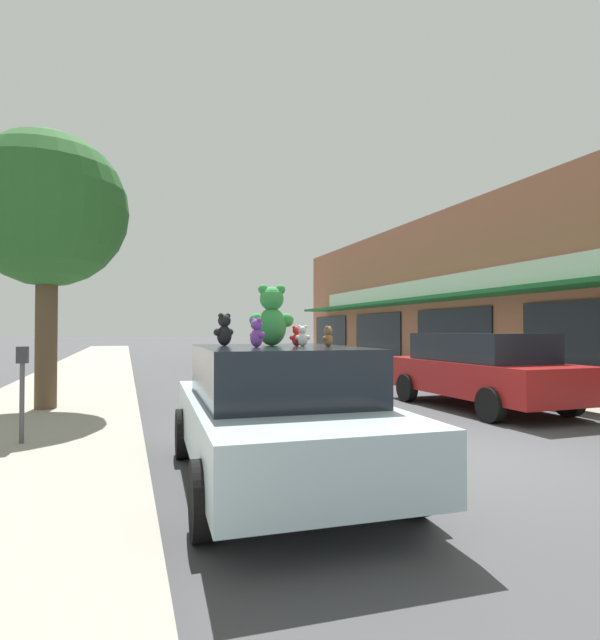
% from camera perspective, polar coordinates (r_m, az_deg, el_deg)
% --- Properties ---
extents(ground_plane, '(260.00, 260.00, 0.00)m').
position_cam_1_polar(ground_plane, '(6.80, 19.50, -14.85)').
color(ground_plane, '#424244').
extents(storefront_row, '(13.27, 28.46, 6.17)m').
position_cam_1_polar(storefront_row, '(23.07, 28.85, 2.62)').
color(storefront_row, '#9E6047').
rests_on(storefront_row, ground_plane).
extents(plush_art_car, '(2.14, 4.23, 1.44)m').
position_cam_1_polar(plush_art_car, '(5.42, -2.69, -10.28)').
color(plush_art_car, '#ADC6D1').
rests_on(plush_art_car, ground_plane).
extents(teddy_bear_giant, '(0.53, 0.35, 0.69)m').
position_cam_1_polar(teddy_bear_giant, '(5.66, -3.25, 0.44)').
color(teddy_bear_giant, green).
rests_on(teddy_bear_giant, plush_art_car).
extents(teddy_bear_brown, '(0.16, 0.14, 0.22)m').
position_cam_1_polar(teddy_bear_brown, '(5.27, 3.23, -1.92)').
color(teddy_bear_brown, olive).
rests_on(teddy_bear_brown, plush_art_car).
extents(teddy_bear_white, '(0.17, 0.14, 0.23)m').
position_cam_1_polar(teddy_bear_white, '(5.42, 0.31, -1.85)').
color(teddy_bear_white, white).
rests_on(teddy_bear_white, plush_art_car).
extents(teddy_bear_black, '(0.27, 0.22, 0.37)m').
position_cam_1_polar(teddy_bear_black, '(5.66, -8.66, -1.14)').
color(teddy_bear_black, black).
rests_on(teddy_bear_black, plush_art_car).
extents(teddy_bear_red, '(0.17, 0.11, 0.22)m').
position_cam_1_polar(teddy_bear_red, '(5.50, -0.40, -1.87)').
color(teddy_bear_red, red).
rests_on(teddy_bear_red, plush_art_car).
extents(teddy_bear_purple, '(0.17, 0.23, 0.30)m').
position_cam_1_polar(teddy_bear_purple, '(5.13, -4.98, -1.49)').
color(teddy_bear_purple, purple).
rests_on(teddy_bear_purple, plush_art_car).
extents(parked_car_far_center, '(1.98, 4.44, 1.55)m').
position_cam_1_polar(parked_car_far_center, '(10.99, 19.85, -5.25)').
color(parked_car_far_center, maroon).
rests_on(parked_car_far_center, ground_plane).
extents(street_tree, '(2.97, 2.97, 5.29)m').
position_cam_1_polar(street_tree, '(10.89, -26.89, 11.04)').
color(street_tree, brown).
rests_on(street_tree, sidewalk_near).
extents(parking_meter, '(0.14, 0.10, 1.27)m').
position_cam_1_polar(parking_meter, '(7.55, -29.17, -6.15)').
color(parking_meter, '#4C4C51').
rests_on(parking_meter, sidewalk_near).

